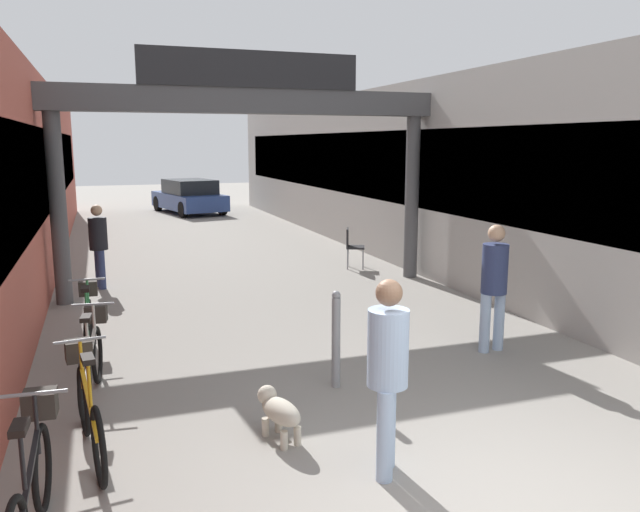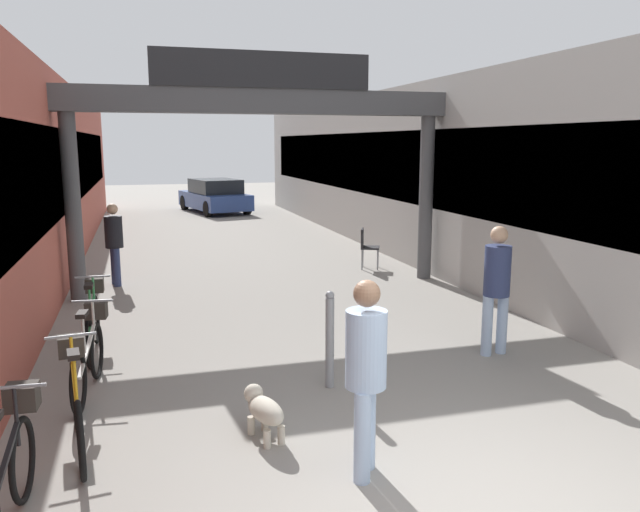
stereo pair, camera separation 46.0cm
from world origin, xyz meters
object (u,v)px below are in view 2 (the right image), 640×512
(bollard_post_metal, at_px, (330,339))
(bicycle_black_nearest, at_px, (8,474))
(pedestrian_with_dog, at_px, (366,366))
(bicycle_orange_second, at_px, (76,401))
(bicycle_silver_third, at_px, (90,354))
(pedestrian_companion, at_px, (497,282))
(cafe_chair_black_nearer, at_px, (367,244))
(bicycle_green_farthest, at_px, (93,320))
(dog_on_leash, at_px, (263,409))
(pedestrian_carrying_crate, at_px, (114,239))
(parked_car_blue, at_px, (215,196))

(bollard_post_metal, bearing_deg, bicycle_black_nearest, -147.07)
(pedestrian_with_dog, xyz_separation_m, bicycle_orange_second, (-2.36, 1.21, -0.52))
(bicycle_silver_third, bearing_deg, pedestrian_companion, -1.82)
(pedestrian_companion, bearing_deg, bicycle_orange_second, -166.79)
(bicycle_black_nearest, xyz_separation_m, bicycle_orange_second, (0.35, 1.23, 0.00))
(bicycle_black_nearest, distance_m, cafe_chair_black_nearer, 10.08)
(pedestrian_companion, relative_size, bicycle_silver_third, 1.01)
(bollard_post_metal, bearing_deg, pedestrian_with_dog, -98.26)
(pedestrian_with_dog, height_order, bicycle_green_farthest, pedestrian_with_dog)
(pedestrian_with_dog, distance_m, dog_on_leash, 1.32)
(bicycle_silver_third, height_order, bollard_post_metal, bollard_post_metal)
(pedestrian_with_dog, xyz_separation_m, bollard_post_metal, (0.28, 1.92, -0.39))
(pedestrian_with_dog, relative_size, bicycle_silver_third, 1.00)
(bicycle_silver_third, bearing_deg, cafe_chair_black_nearer, 46.51)
(pedestrian_companion, distance_m, bicycle_green_farthest, 5.34)
(pedestrian_carrying_crate, bearing_deg, bicycle_black_nearest, -93.35)
(bicycle_green_farthest, relative_size, bollard_post_metal, 1.50)
(pedestrian_carrying_crate, distance_m, cafe_chair_black_nearer, 5.32)
(bicycle_orange_second, bearing_deg, dog_on_leash, -10.40)
(pedestrian_carrying_crate, distance_m, parked_car_blue, 13.11)
(dog_on_leash, xyz_separation_m, parked_car_blue, (1.86, 19.79, 0.36))
(bicycle_black_nearest, relative_size, bicycle_orange_second, 1.00)
(bollard_post_metal, distance_m, parked_car_blue, 18.80)
(dog_on_leash, distance_m, bicycle_orange_second, 1.70)
(bicycle_green_farthest, height_order, cafe_chair_black_nearer, bicycle_green_farthest)
(bicycle_black_nearest, relative_size, bicycle_green_farthest, 1.00)
(dog_on_leash, bearing_deg, pedestrian_with_dog, -52.73)
(pedestrian_with_dog, bearing_deg, bicycle_black_nearest, -179.64)
(bicycle_orange_second, distance_m, bicycle_silver_third, 1.34)
(bicycle_orange_second, bearing_deg, bollard_post_metal, 15.01)
(bicycle_black_nearest, distance_m, bicycle_silver_third, 2.60)
(cafe_chair_black_nearer, xyz_separation_m, parked_car_blue, (-1.89, 12.45, 0.10))
(bicycle_orange_second, height_order, bollard_post_metal, bollard_post_metal)
(dog_on_leash, relative_size, cafe_chair_black_nearer, 0.74)
(parked_car_blue, bearing_deg, dog_on_leash, -95.37)
(pedestrian_companion, distance_m, cafe_chair_black_nearer, 5.88)
(pedestrian_with_dog, xyz_separation_m, pedestrian_companion, (2.69, 2.39, 0.02))
(pedestrian_carrying_crate, bearing_deg, dog_on_leash, -77.78)
(pedestrian_with_dog, height_order, pedestrian_companion, pedestrian_companion)
(bicycle_green_farthest, bearing_deg, bicycle_silver_third, -87.80)
(cafe_chair_black_nearer, relative_size, parked_car_blue, 0.21)
(dog_on_leash, height_order, bollard_post_metal, bollard_post_metal)
(pedestrian_companion, distance_m, bicycle_silver_third, 5.06)
(parked_car_blue, bearing_deg, bollard_post_metal, -92.73)
(bicycle_orange_second, relative_size, bollard_post_metal, 1.49)
(parked_car_blue, bearing_deg, bicycle_silver_third, -100.95)
(bicycle_silver_third, bearing_deg, bicycle_orange_second, -90.95)
(dog_on_leash, relative_size, parked_car_blue, 0.15)
(pedestrian_carrying_crate, relative_size, bicycle_silver_third, 0.95)
(bicycle_green_farthest, xyz_separation_m, cafe_chair_black_nearer, (5.45, 4.29, 0.10))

